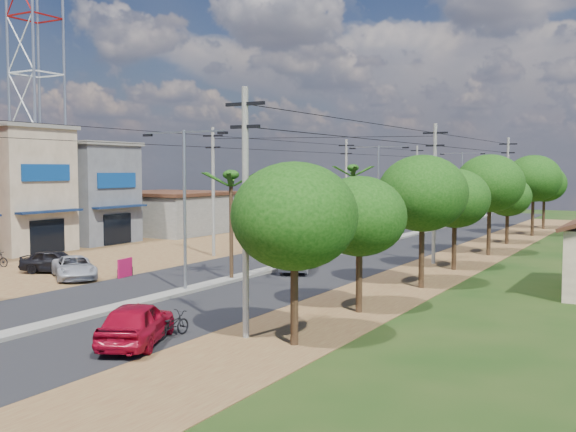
# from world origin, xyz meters

# --- Properties ---
(ground) EXTENTS (160.00, 160.00, 0.00)m
(ground) POSITION_xyz_m (0.00, 0.00, 0.00)
(ground) COLOR black
(ground) RESTS_ON ground
(road) EXTENTS (12.00, 110.00, 0.04)m
(road) POSITION_xyz_m (0.00, 15.00, 0.02)
(road) COLOR black
(road) RESTS_ON ground
(median) EXTENTS (1.00, 90.00, 0.18)m
(median) POSITION_xyz_m (0.00, 18.00, 0.09)
(median) COLOR #605E56
(median) RESTS_ON ground
(dirt_lot_west) EXTENTS (18.00, 46.00, 0.04)m
(dirt_lot_west) POSITION_xyz_m (-15.00, 8.00, 0.02)
(dirt_lot_west) COLOR #57321E
(dirt_lot_west) RESTS_ON ground
(dirt_shoulder_east) EXTENTS (5.00, 90.00, 0.03)m
(dirt_shoulder_east) POSITION_xyz_m (8.50, 15.00, 0.01)
(dirt_shoulder_east) COLOR #57321E
(dirt_shoulder_east) RESTS_ON ground
(shophouse_cream) EXTENTS (9.00, 6.40, 9.30)m
(shophouse_cream) POSITION_xyz_m (-21.98, 7.00, 4.66)
(shophouse_cream) COLOR gray
(shophouse_cream) RESTS_ON ground
(shophouse_grey) EXTENTS (9.00, 6.40, 8.30)m
(shophouse_grey) POSITION_xyz_m (-21.98, 14.00, 4.16)
(shophouse_grey) COLOR #4A4D51
(shophouse_grey) RESTS_ON ground
(low_shed) EXTENTS (10.40, 10.40, 3.95)m
(low_shed) POSITION_xyz_m (-21.00, 24.00, 1.97)
(low_shed) COLOR #605E56
(low_shed) RESTS_ON ground
(telecom_tower) EXTENTS (3.80, 3.80, 43.00)m
(telecom_tower) POSITION_xyz_m (-27.00, 14.00, 19.12)
(telecom_tower) COLOR gray
(telecom_tower) RESTS_ON ground
(tree_east_a) EXTENTS (4.40, 4.40, 6.37)m
(tree_east_a) POSITION_xyz_m (9.50, -6.00, 4.49)
(tree_east_a) COLOR black
(tree_east_a) RESTS_ON ground
(tree_east_b) EXTENTS (4.00, 4.00, 5.83)m
(tree_east_b) POSITION_xyz_m (9.30, 0.00, 4.11)
(tree_east_b) COLOR black
(tree_east_b) RESTS_ON ground
(tree_east_c) EXTENTS (4.60, 4.60, 6.83)m
(tree_east_c) POSITION_xyz_m (9.70, 7.00, 4.86)
(tree_east_c) COLOR black
(tree_east_c) RESTS_ON ground
(tree_east_d) EXTENTS (4.20, 4.20, 6.13)m
(tree_east_d) POSITION_xyz_m (9.40, 14.00, 4.34)
(tree_east_d) COLOR black
(tree_east_d) RESTS_ON ground
(tree_east_e) EXTENTS (4.80, 4.80, 7.14)m
(tree_east_e) POSITION_xyz_m (9.60, 22.00, 5.09)
(tree_east_e) COLOR black
(tree_east_e) RESTS_ON ground
(tree_east_f) EXTENTS (3.80, 3.80, 5.52)m
(tree_east_f) POSITION_xyz_m (9.20, 30.00, 3.89)
(tree_east_f) COLOR black
(tree_east_f) RESTS_ON ground
(tree_east_g) EXTENTS (5.00, 5.00, 7.38)m
(tree_east_g) POSITION_xyz_m (9.80, 38.00, 5.24)
(tree_east_g) COLOR black
(tree_east_g) RESTS_ON ground
(tree_east_h) EXTENTS (4.40, 4.40, 6.52)m
(tree_east_h) POSITION_xyz_m (9.50, 46.00, 4.64)
(tree_east_h) COLOR black
(tree_east_h) RESTS_ON ground
(palm_median_near) EXTENTS (2.00, 2.00, 6.15)m
(palm_median_near) POSITION_xyz_m (0.00, 4.00, 5.54)
(palm_median_near) COLOR black
(palm_median_near) RESTS_ON ground
(palm_median_mid) EXTENTS (2.00, 2.00, 6.55)m
(palm_median_mid) POSITION_xyz_m (0.00, 20.00, 5.90)
(palm_median_mid) COLOR black
(palm_median_mid) RESTS_ON ground
(palm_median_far) EXTENTS (2.00, 2.00, 5.85)m
(palm_median_far) POSITION_xyz_m (0.00, 36.00, 5.26)
(palm_median_far) COLOR black
(palm_median_far) RESTS_ON ground
(streetlight_near) EXTENTS (5.10, 0.18, 8.00)m
(streetlight_near) POSITION_xyz_m (0.00, 0.00, 4.79)
(streetlight_near) COLOR gray
(streetlight_near) RESTS_ON ground
(streetlight_mid) EXTENTS (5.10, 0.18, 8.00)m
(streetlight_mid) POSITION_xyz_m (0.00, 25.00, 4.79)
(streetlight_mid) COLOR gray
(streetlight_mid) RESTS_ON ground
(streetlight_far) EXTENTS (5.10, 0.18, 8.00)m
(streetlight_far) POSITION_xyz_m (0.00, 50.00, 4.79)
(streetlight_far) COLOR gray
(streetlight_far) RESTS_ON ground
(utility_pole_w_b) EXTENTS (1.60, 0.24, 9.00)m
(utility_pole_w_b) POSITION_xyz_m (-7.00, 12.00, 4.76)
(utility_pole_w_b) COLOR #605E56
(utility_pole_w_b) RESTS_ON ground
(utility_pole_w_c) EXTENTS (1.60, 0.24, 9.00)m
(utility_pole_w_c) POSITION_xyz_m (-7.00, 34.00, 4.76)
(utility_pole_w_c) COLOR #605E56
(utility_pole_w_c) RESTS_ON ground
(utility_pole_w_d) EXTENTS (1.60, 0.24, 9.00)m
(utility_pole_w_d) POSITION_xyz_m (-7.00, 55.00, 4.76)
(utility_pole_w_d) COLOR #605E56
(utility_pole_w_d) RESTS_ON ground
(utility_pole_e_a) EXTENTS (1.60, 0.24, 9.00)m
(utility_pole_e_a) POSITION_xyz_m (7.50, -6.00, 4.76)
(utility_pole_e_a) COLOR #605E56
(utility_pole_e_a) RESTS_ON ground
(utility_pole_e_b) EXTENTS (1.60, 0.24, 9.00)m
(utility_pole_e_b) POSITION_xyz_m (7.50, 16.00, 4.76)
(utility_pole_e_b) COLOR #605E56
(utility_pole_e_b) RESTS_ON ground
(utility_pole_e_c) EXTENTS (1.60, 0.24, 9.00)m
(utility_pole_e_c) POSITION_xyz_m (7.50, 38.00, 4.76)
(utility_pole_e_c) COLOR #605E56
(utility_pole_e_c) RESTS_ON ground
(car_red_near) EXTENTS (3.49, 4.80, 1.52)m
(car_red_near) POSITION_xyz_m (4.76, -8.71, 0.76)
(car_red_near) COLOR maroon
(car_red_near) RESTS_ON ground
(car_silver_mid) EXTENTS (3.19, 4.91, 1.53)m
(car_silver_mid) POSITION_xyz_m (1.50, 8.72, 0.76)
(car_silver_mid) COLOR #AFB1B8
(car_silver_mid) RESTS_ON ground
(car_white_far) EXTENTS (2.62, 5.05, 1.40)m
(car_white_far) POSITION_xyz_m (-5.00, 27.90, 0.70)
(car_white_far) COLOR silver
(car_white_far) RESTS_ON ground
(car_parked_silver) EXTENTS (4.84, 4.29, 1.25)m
(car_parked_silver) POSITION_xyz_m (-7.93, 0.20, 0.62)
(car_parked_silver) COLOR #AFB1B8
(car_parked_silver) RESTS_ON ground
(car_parked_dark) EXTENTS (4.31, 3.03, 1.36)m
(car_parked_dark) POSITION_xyz_m (-10.52, 1.15, 0.68)
(car_parked_dark) COLOR black
(car_parked_dark) RESTS_ON ground
(moto_rider_east) EXTENTS (0.70, 1.80, 0.93)m
(moto_rider_east) POSITION_xyz_m (5.20, -7.37, 0.46)
(moto_rider_east) COLOR black
(moto_rider_east) RESTS_ON ground
(moto_rider_west_a) EXTENTS (0.84, 1.99, 1.02)m
(moto_rider_west_a) POSITION_xyz_m (-4.43, 20.05, 0.51)
(moto_rider_west_a) COLOR black
(moto_rider_west_a) RESTS_ON ground
(moto_rider_west_b) EXTENTS (0.88, 1.67, 0.97)m
(moto_rider_west_b) POSITION_xyz_m (-4.85, 32.25, 0.48)
(moto_rider_west_b) COLOR black
(moto_rider_west_b) RESTS_ON ground
(roadside_sign) EXTENTS (0.28, 1.31, 1.09)m
(roadside_sign) POSITION_xyz_m (-5.87, 2.00, 0.54)
(roadside_sign) COLOR #9B0E3D
(roadside_sign) RESTS_ON ground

